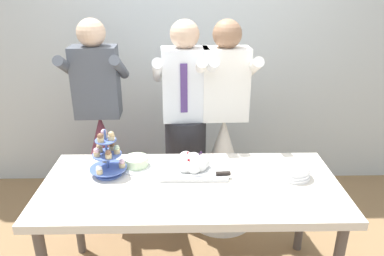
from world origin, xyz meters
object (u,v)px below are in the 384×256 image
(cupcake_stand, at_px, (107,157))
(plate_stack, at_px, (294,171))
(dessert_table, at_px, (191,194))
(round_cake, at_px, (136,163))
(person_groom, at_px, (185,139))
(person_bride, at_px, (223,157))
(person_guest, at_px, (103,154))
(main_cake_tray, at_px, (193,164))

(cupcake_stand, xyz_separation_m, plate_stack, (1.16, -0.06, -0.08))
(dessert_table, bearing_deg, plate_stack, 5.97)
(round_cake, xyz_separation_m, person_groom, (0.32, 0.50, -0.06))
(dessert_table, bearing_deg, round_cake, 148.46)
(round_cake, bearing_deg, plate_stack, -8.54)
(person_bride, bearing_deg, cupcake_stand, -142.69)
(person_bride, xyz_separation_m, person_guest, (-0.97, 0.08, 0.00))
(dessert_table, bearing_deg, cupcake_stand, 166.61)
(plate_stack, height_order, person_guest, person_guest)
(dessert_table, xyz_separation_m, person_groom, (-0.03, 0.72, 0.05))
(person_guest, bearing_deg, person_bride, -4.40)
(cupcake_stand, xyz_separation_m, main_cake_tray, (0.53, 0.04, -0.08))
(cupcake_stand, bearing_deg, round_cake, 29.97)
(plate_stack, relative_size, round_cake, 0.83)
(plate_stack, relative_size, person_bride, 0.12)
(person_groom, bearing_deg, person_bride, 1.00)
(round_cake, relative_size, person_bride, 0.14)
(round_cake, distance_m, person_bride, 0.83)
(cupcake_stand, bearing_deg, main_cake_tray, 4.15)
(cupcake_stand, height_order, plate_stack, cupcake_stand)
(person_bride, height_order, person_guest, same)
(main_cake_tray, bearing_deg, dessert_table, -95.98)
(cupcake_stand, bearing_deg, plate_stack, -2.75)
(person_bride, bearing_deg, round_cake, -140.97)
(person_bride, relative_size, person_guest, 1.00)
(main_cake_tray, distance_m, plate_stack, 0.63)
(person_groom, height_order, person_guest, same)
(person_guest, bearing_deg, person_groom, -6.79)
(plate_stack, bearing_deg, round_cake, 171.46)
(round_cake, xyz_separation_m, person_guest, (-0.35, 0.58, -0.22))
(person_guest, bearing_deg, dessert_table, -48.47)
(plate_stack, xyz_separation_m, person_bride, (-0.37, 0.65, -0.23))
(cupcake_stand, xyz_separation_m, person_guest, (-0.19, 0.67, -0.31))
(plate_stack, relative_size, person_guest, 0.12)
(dessert_table, height_order, person_groom, person_groom)
(plate_stack, bearing_deg, person_guest, 151.58)
(cupcake_stand, height_order, person_bride, person_bride)
(dessert_table, xyz_separation_m, cupcake_stand, (-0.52, 0.12, 0.20))
(dessert_table, relative_size, person_groom, 1.08)
(dessert_table, relative_size, plate_stack, 9.09)
(cupcake_stand, height_order, person_guest, person_guest)
(person_groom, bearing_deg, round_cake, -122.80)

